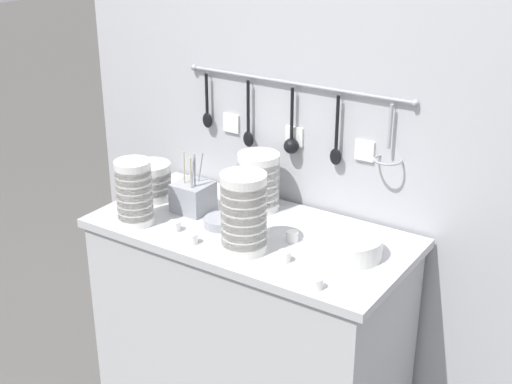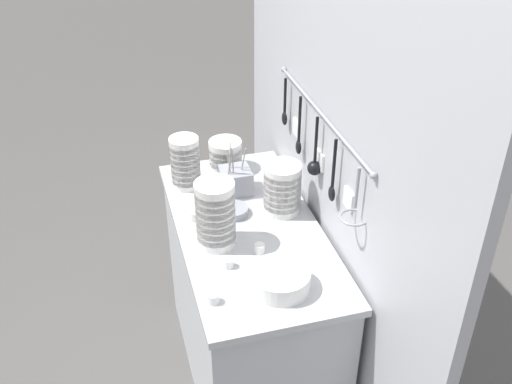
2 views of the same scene
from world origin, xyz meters
name	(u,v)px [view 1 (image 1 of 2)]	position (x,y,z in m)	size (l,w,h in m)	color
counter	(251,333)	(0.00, 0.00, 0.42)	(1.11, 0.55, 0.85)	#B7BABC
back_wall	(297,167)	(0.00, 0.31, 0.98)	(1.91, 0.11, 1.95)	#B2B2B7
bowl_stack_nested_right	(134,192)	(-0.36, -0.18, 0.96)	(0.12, 0.12, 0.23)	white
bowl_stack_wide_centre	(151,181)	(-0.46, 0.02, 0.92)	(0.15, 0.15, 0.14)	white
bowl_stack_tall_left	(259,181)	(-0.07, 0.16, 0.95)	(0.15, 0.15, 0.21)	white
bowl_stack_short_front	(244,213)	(0.07, -0.14, 0.98)	(0.15, 0.15, 0.26)	white
plate_stack	(350,246)	(0.37, 0.01, 0.88)	(0.21, 0.21, 0.07)	white
steel_mixing_bowl	(221,222)	(-0.10, -0.04, 0.86)	(0.12, 0.12, 0.03)	#93969E
cutlery_caddy	(193,196)	(-0.26, 0.01, 0.90)	(0.13, 0.13, 0.23)	#93969E
cup_mid_row	(292,237)	(0.17, 0.00, 0.86)	(0.04, 0.04, 0.04)	white
cup_back_left	(285,256)	(0.22, -0.13, 0.86)	(0.04, 0.04, 0.04)	white
cup_front_right	(192,238)	(-0.10, -0.19, 0.86)	(0.04, 0.04, 0.04)	white
cup_back_right	(317,283)	(0.38, -0.22, 0.86)	(0.04, 0.04, 0.04)	white
cup_edge_far	(175,226)	(-0.21, -0.15, 0.86)	(0.04, 0.04, 0.04)	white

